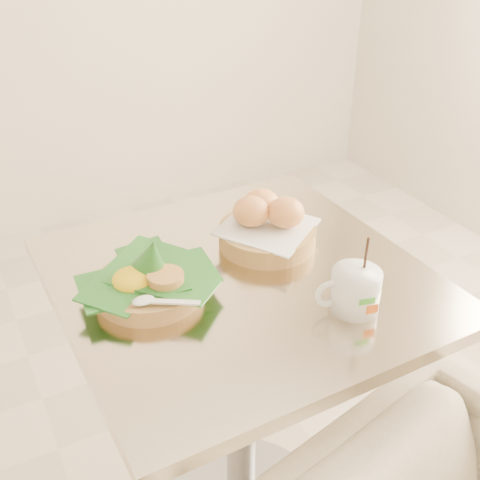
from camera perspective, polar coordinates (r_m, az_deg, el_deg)
name	(u,v)px	position (r m, az deg, el deg)	size (l,w,h in m)	color
cafe_table	(241,359)	(1.33, 0.10, -11.21)	(0.71, 0.71, 0.75)	gray
rice_basket	(149,280)	(1.14, -8.66, -3.73)	(0.26, 0.26, 0.13)	#AB8349
bread_basket	(267,225)	(1.28, 2.55, 1.40)	(0.25, 0.25, 0.11)	#AB8349
coffee_mug	(354,289)	(1.11, 10.77, -4.62)	(0.12, 0.10, 0.16)	white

